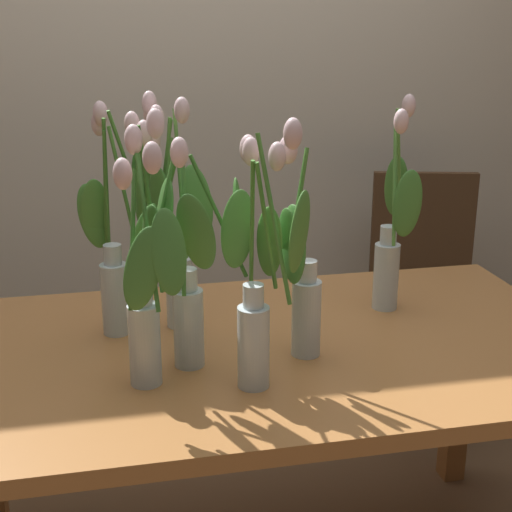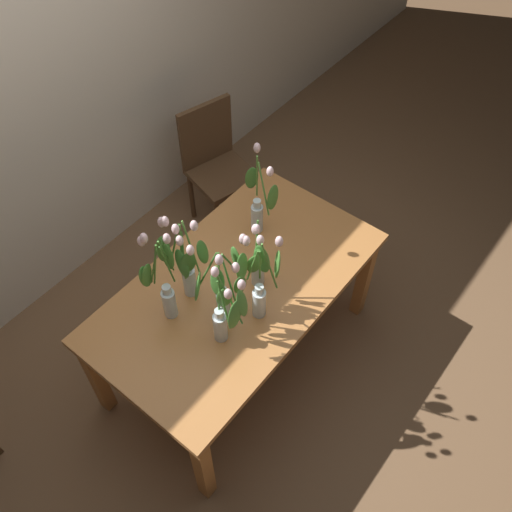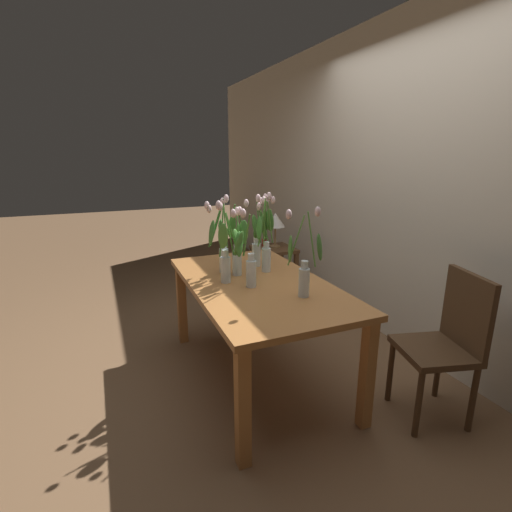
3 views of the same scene
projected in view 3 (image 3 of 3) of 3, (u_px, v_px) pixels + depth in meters
name	position (u px, v px, depth m)	size (l,w,h in m)	color
ground_plane	(257.00, 375.00, 2.83)	(18.00, 18.00, 0.00)	brown
room_wall_rear	(419.00, 186.00, 2.98)	(9.00, 0.10, 2.70)	beige
dining_table	(257.00, 294.00, 2.65)	(1.60, 0.90, 0.74)	#B7753D
tulip_vase_0	(228.00, 253.00, 2.55)	(0.19, 0.20, 0.57)	silver
tulip_vase_1	(304.00, 268.00, 2.30)	(0.12, 0.24, 0.57)	silver
tulip_vase_2	(248.00, 261.00, 2.49)	(0.12, 0.16, 0.52)	silver
tulip_vase_3	(261.00, 237.00, 2.93)	(0.22, 0.15, 0.59)	silver
tulip_vase_4	(235.00, 244.00, 2.71)	(0.29, 0.25, 0.55)	silver
tulip_vase_5	(221.00, 245.00, 2.76)	(0.15, 0.23, 0.58)	silver
tulip_vase_6	(264.00, 240.00, 2.80)	(0.20, 0.22, 0.58)	silver
dining_chair	(447.00, 339.00, 2.28)	(0.49, 0.49, 0.93)	#4C331E
side_table	(274.00, 257.00, 4.37)	(0.44, 0.44, 0.55)	brown
table_lamp	(275.00, 221.00, 4.28)	(0.22, 0.22, 0.40)	olive
pillar_candle	(264.00, 242.00, 4.43)	(0.06, 0.06, 0.07)	#B72D23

